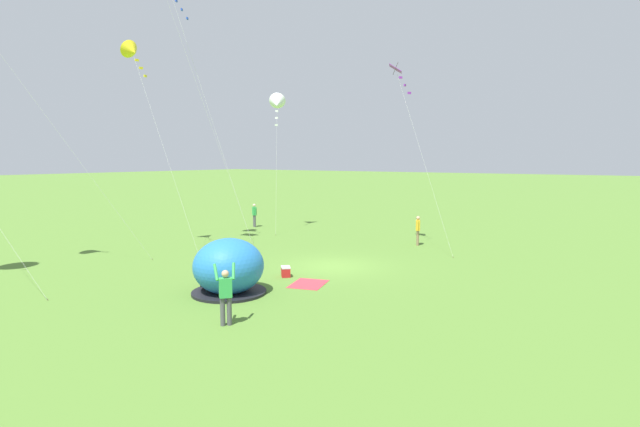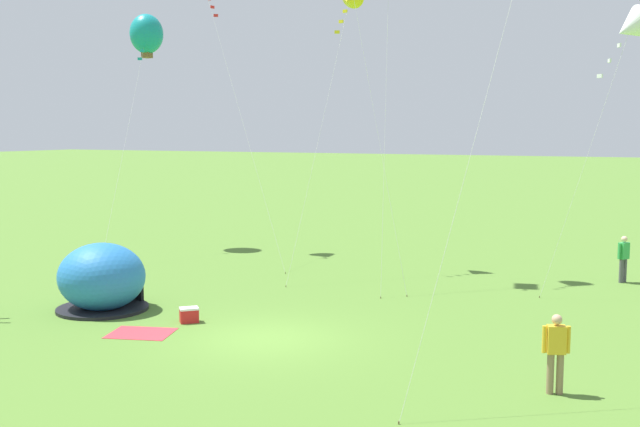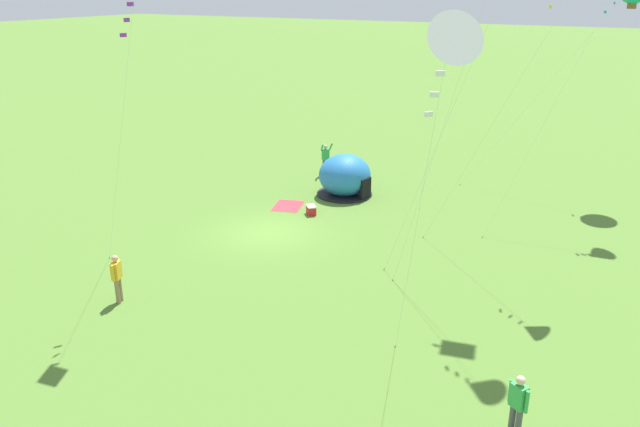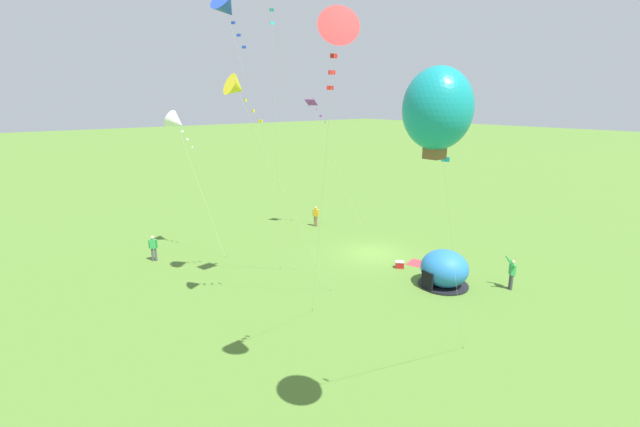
% 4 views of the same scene
% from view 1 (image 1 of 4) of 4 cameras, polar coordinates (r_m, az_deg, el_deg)
% --- Properties ---
extents(ground_plane, '(300.00, 300.00, 0.00)m').
position_cam_1_polar(ground_plane, '(23.68, 1.42, -6.05)').
color(ground_plane, '#517A2D').
extents(popup_tent, '(2.81, 2.81, 2.10)m').
position_cam_1_polar(popup_tent, '(19.14, -10.41, -6.09)').
color(popup_tent, '#2672BF').
rests_on(popup_tent, ground).
extents(picnic_blanket, '(2.00, 1.74, 0.01)m').
position_cam_1_polar(picnic_blanket, '(20.42, -1.34, -8.05)').
color(picnic_blanket, '#CC333D').
rests_on(picnic_blanket, ground).
extents(cooler_box, '(0.64, 0.63, 0.44)m').
position_cam_1_polar(cooler_box, '(21.67, -3.94, -6.63)').
color(cooler_box, red).
rests_on(cooler_box, ground).
extents(person_with_toddler, '(0.71, 0.68, 1.89)m').
position_cam_1_polar(person_with_toddler, '(15.59, -10.74, -8.96)').
color(person_with_toddler, '#4C4C51').
rests_on(person_with_toddler, ground).
extents(person_center_field, '(0.55, 0.36, 1.72)m').
position_cam_1_polar(person_center_field, '(29.69, 11.13, -1.75)').
color(person_center_field, '#8C7251').
rests_on(person_center_field, ground).
extents(person_strolling, '(0.40, 0.51, 1.72)m').
position_cam_1_polar(person_strolling, '(37.24, -7.51, -0.05)').
color(person_strolling, '#4C4C51').
rests_on(person_strolling, ground).
extents(kite_white, '(3.26, 2.57, 9.64)m').
position_cam_1_polar(kite_white, '(35.78, -4.94, 12.46)').
color(kite_white, silver).
rests_on(kite_white, ground).
extents(kite_purple, '(2.02, 4.65, 10.42)m').
position_cam_1_polar(kite_purple, '(29.21, 8.95, 15.33)').
color(kite_purple, silver).
rests_on(kite_purple, ground).
extents(kite_yellow, '(1.02, 5.68, 11.37)m').
position_cam_1_polar(kite_yellow, '(29.78, -20.70, 16.96)').
color(kite_yellow, silver).
rests_on(kite_yellow, ground).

